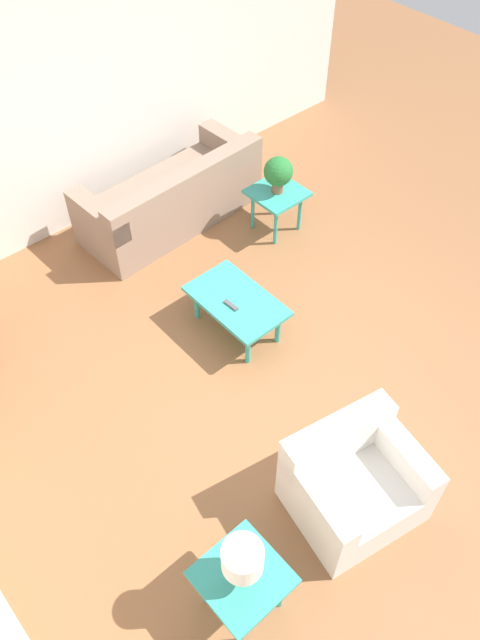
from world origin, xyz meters
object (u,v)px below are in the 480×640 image
side_table_plant (277,197)px  side_table_lamp (242,580)px  coffee_table (236,303)px  table_lamp (242,560)px  armchair (352,482)px  sofa (172,199)px  potted_plant (278,172)px

side_table_plant → side_table_lamp: bearing=133.2°
coffee_table → side_table_lamp: 2.51m
table_lamp → side_table_lamp: bearing=-45.0°
armchair → sofa: bearing=85.0°
side_table_plant → table_lamp: bearing=133.2°
sofa → side_table_plant: sofa is taller
side_table_lamp → sofa: bearing=-31.0°
coffee_table → side_table_plant: side_table_plant is taller
potted_plant → table_lamp: 4.01m
coffee_table → side_table_plant: 1.55m
side_table_lamp → coffee_table: bearing=-40.3°
coffee_table → side_table_plant: bearing=-57.5°
side_table_plant → table_lamp: table_lamp is taller
sofa → side_table_lamp: sofa is taller
side_table_lamp → table_lamp: (-0.00, 0.00, 0.35)m
potted_plant → table_lamp: bearing=133.2°
armchair → table_lamp: (-0.02, 1.11, 0.46)m
table_lamp → armchair: bearing=-88.9°
sofa → side_table_lamp: size_ratio=3.84×
sofa → table_lamp: table_lamp is taller
sofa → table_lamp: size_ratio=5.12×
coffee_table → sofa: bearing=-17.6°
sofa → coffee_table: sofa is taller
armchair → side_table_plant: size_ratio=1.92×
sofa → potted_plant: (-0.85, -0.77, 0.44)m
sofa → table_lamp: bearing=56.5°
sofa → potted_plant: bearing=129.7°
sofa → armchair: size_ratio=2.00×
side_table_lamp → potted_plant: bearing=-46.8°
side_table_plant → potted_plant: 0.32m
coffee_table → table_lamp: 2.55m
side_table_lamp → table_lamp: bearing=135.0°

